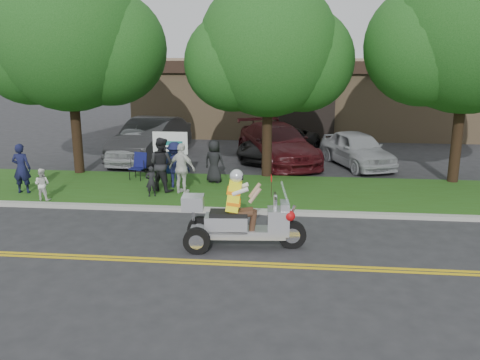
# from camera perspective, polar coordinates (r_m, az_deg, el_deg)

# --- Properties ---
(ground) EXTENTS (120.00, 120.00, 0.00)m
(ground) POSITION_cam_1_polar(r_m,az_deg,el_deg) (11.80, -1.26, -8.36)
(ground) COLOR #28282B
(ground) RESTS_ON ground
(centerline_near) EXTENTS (60.00, 0.10, 0.01)m
(centerline_near) POSITION_cam_1_polar(r_m,az_deg,el_deg) (11.27, -1.63, -9.47)
(centerline_near) COLOR gold
(centerline_near) RESTS_ON ground
(centerline_far) EXTENTS (60.00, 0.10, 0.01)m
(centerline_far) POSITION_cam_1_polar(r_m,az_deg,el_deg) (11.42, -1.52, -9.14)
(centerline_far) COLOR gold
(centerline_far) RESTS_ON ground
(curb) EXTENTS (60.00, 0.25, 0.12)m
(curb) POSITION_cam_1_polar(r_m,az_deg,el_deg) (14.62, 0.20, -3.51)
(curb) COLOR #A8A89E
(curb) RESTS_ON ground
(grass_verge) EXTENTS (60.00, 4.00, 0.10)m
(grass_verge) POSITION_cam_1_polar(r_m,az_deg,el_deg) (16.67, 0.92, -1.25)
(grass_verge) COLOR #2A5015
(grass_verge) RESTS_ON ground
(commercial_building) EXTENTS (18.00, 8.20, 4.00)m
(commercial_building) POSITION_cam_1_polar(r_m,az_deg,el_deg) (29.88, 7.12, 9.47)
(commercial_building) COLOR #9E7F5B
(commercial_building) RESTS_ON ground
(tree_left) EXTENTS (6.62, 5.40, 7.78)m
(tree_left) POSITION_cam_1_polar(r_m,az_deg,el_deg) (19.45, -18.43, 14.58)
(tree_left) COLOR #332114
(tree_left) RESTS_ON ground
(tree_mid) EXTENTS (5.88, 4.80, 7.05)m
(tree_mid) POSITION_cam_1_polar(r_m,az_deg,el_deg) (18.04, 3.36, 14.01)
(tree_mid) COLOR #332114
(tree_mid) RESTS_ON ground
(tree_right) EXTENTS (6.86, 5.60, 8.07)m
(tree_right) POSITION_cam_1_polar(r_m,az_deg,el_deg) (18.72, 24.40, 14.63)
(tree_right) COLOR #332114
(tree_right) RESTS_ON ground
(business_sign) EXTENTS (1.25, 0.06, 1.75)m
(business_sign) POSITION_cam_1_polar(r_m,az_deg,el_deg) (18.21, -7.83, 3.85)
(business_sign) COLOR silver
(business_sign) RESTS_ON ground
(trike_scooter) EXTENTS (2.93, 1.01, 1.91)m
(trike_scooter) POSITION_cam_1_polar(r_m,az_deg,el_deg) (11.96, -0.19, -4.61)
(trike_scooter) COLOR black
(trike_scooter) RESTS_ON ground
(lawn_chair_a) EXTENTS (0.60, 0.61, 0.94)m
(lawn_chair_a) POSITION_cam_1_polar(r_m,az_deg,el_deg) (18.29, -11.27, 1.75)
(lawn_chair_a) COLOR black
(lawn_chair_a) RESTS_ON grass_verge
(lawn_chair_b) EXTENTS (0.74, 0.76, 1.09)m
(lawn_chair_b) POSITION_cam_1_polar(r_m,az_deg,el_deg) (17.39, -8.55, 1.51)
(lawn_chair_b) COLOR black
(lawn_chair_b) RESTS_ON grass_verge
(spectator_adult_left) EXTENTS (0.60, 0.41, 1.60)m
(spectator_adult_left) POSITION_cam_1_polar(r_m,az_deg,el_deg) (17.55, -23.33, 1.21)
(spectator_adult_left) COLOR #141739
(spectator_adult_left) RESTS_ON grass_verge
(spectator_adult_mid) EXTENTS (1.05, 0.96, 1.75)m
(spectator_adult_mid) POSITION_cam_1_polar(r_m,az_deg,el_deg) (16.54, -8.81, 1.76)
(spectator_adult_mid) COLOR black
(spectator_adult_mid) RESTS_ON grass_verge
(spectator_adult_right) EXTENTS (1.03, 0.72, 1.62)m
(spectator_adult_right) POSITION_cam_1_polar(r_m,az_deg,el_deg) (16.16, -6.52, 1.29)
(spectator_adult_right) COLOR silver
(spectator_adult_right) RESTS_ON grass_verge
(spectator_chair_a) EXTENTS (1.09, 0.79, 1.52)m
(spectator_chair_a) POSITION_cam_1_polar(r_m,az_deg,el_deg) (16.96, -7.32, 1.72)
(spectator_chair_a) COLOR #191C45
(spectator_chair_a) RESTS_ON grass_verge
(spectator_chair_b) EXTENTS (0.82, 0.65, 1.47)m
(spectator_chair_b) POSITION_cam_1_polar(r_m,az_deg,el_deg) (17.44, -2.90, 2.10)
(spectator_chair_b) COLOR black
(spectator_chair_b) RESTS_ON grass_verge
(child_left) EXTENTS (0.42, 0.35, 0.97)m
(child_left) POSITION_cam_1_polar(r_m,az_deg,el_deg) (16.04, -9.94, -0.14)
(child_left) COLOR black
(child_left) RESTS_ON grass_verge
(child_right) EXTENTS (0.51, 0.42, 0.99)m
(child_right) POSITION_cam_1_polar(r_m,az_deg,el_deg) (16.53, -21.33, -0.45)
(child_right) COLOR silver
(child_right) RESTS_ON grass_verge
(parked_car_far_left) EXTENTS (1.94, 4.55, 1.53)m
(parked_car_far_left) POSITION_cam_1_polar(r_m,az_deg,el_deg) (21.67, -11.37, 4.09)
(parked_car_far_left) COLOR #A9ABB0
(parked_car_far_left) RESTS_ON ground
(parked_car_left) EXTENTS (2.58, 5.45, 1.73)m
(parked_car_left) POSITION_cam_1_polar(r_m,az_deg,el_deg) (22.07, -9.99, 4.59)
(parked_car_left) COLOR #272729
(parked_car_left) RESTS_ON ground
(parked_car_mid) EXTENTS (3.90, 5.11, 1.29)m
(parked_car_mid) POSITION_cam_1_polar(r_m,az_deg,el_deg) (21.77, 4.44, 4.05)
(parked_car_mid) COLOR black
(parked_car_mid) RESTS_ON ground
(parked_car_right) EXTENTS (4.12, 5.90, 1.59)m
(parked_car_right) POSITION_cam_1_polar(r_m,az_deg,el_deg) (21.00, 4.21, 4.08)
(parked_car_right) COLOR #441014
(parked_car_right) RESTS_ON ground
(parked_car_far_right) EXTENTS (3.02, 4.46, 1.41)m
(parked_car_far_right) POSITION_cam_1_polar(r_m,az_deg,el_deg) (20.83, 13.02, 3.41)
(parked_car_far_right) COLOR #A1A3A8
(parked_car_far_right) RESTS_ON ground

